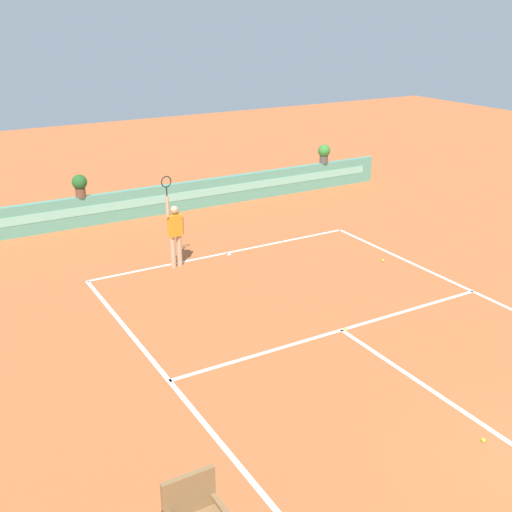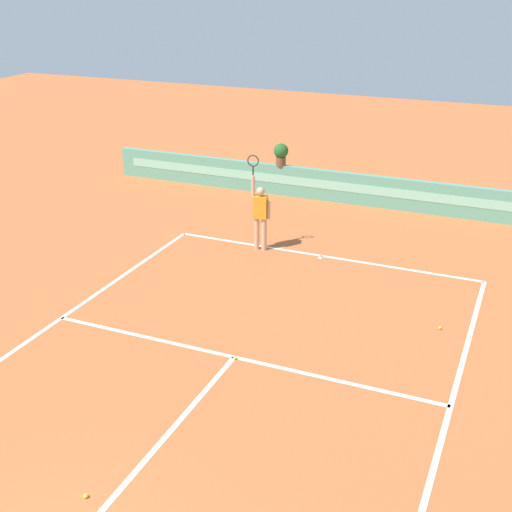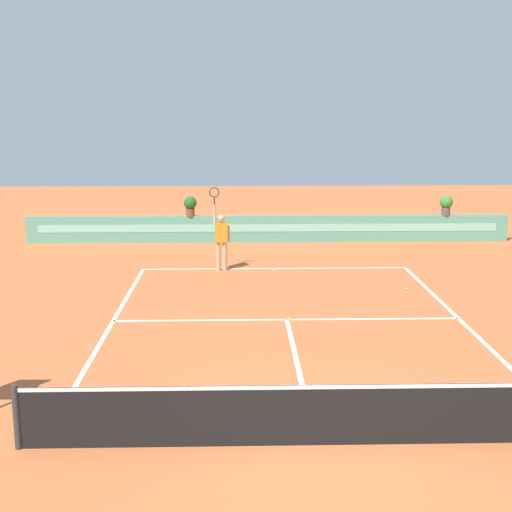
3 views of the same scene
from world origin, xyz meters
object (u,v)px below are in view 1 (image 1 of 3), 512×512
potted_plant_far_right (324,152)px  potted_plant_left (80,184)px  tennis_ball_near_baseline (483,440)px  tennis_ball_by_sideline (345,329)px  tennis_ball_mid_court (383,260)px  tennis_player (175,230)px

potted_plant_far_right → potted_plant_left: bearing=180.0°
tennis_ball_near_baseline → tennis_ball_by_sideline: (0.40, 4.23, 0.00)m
tennis_ball_mid_court → tennis_ball_by_sideline: same height
tennis_player → potted_plant_far_right: 9.57m
tennis_ball_mid_court → potted_plant_far_right: bearing=66.6°
tennis_player → tennis_ball_by_sideline: 5.69m
tennis_ball_by_sideline → potted_plant_far_right: potted_plant_far_right is taller
tennis_player → tennis_ball_by_sideline: size_ratio=38.01×
tennis_ball_mid_court → potted_plant_far_right: potted_plant_far_right is taller
potted_plant_far_right → tennis_ball_mid_court: bearing=-113.4°
potted_plant_far_right → potted_plant_left: size_ratio=1.00×
potted_plant_far_right → potted_plant_left: (-9.56, 0.00, 0.00)m
potted_plant_far_right → tennis_ball_near_baseline: bearing=-116.1°
tennis_ball_near_baseline → tennis_ball_mid_court: 7.98m
tennis_ball_mid_court → potted_plant_far_right: size_ratio=0.09×
tennis_player → potted_plant_far_right: bearing=29.5°
tennis_ball_near_baseline → potted_plant_far_right: bearing=63.9°
tennis_ball_mid_court → tennis_ball_near_baseline: bearing=-118.9°
tennis_player → tennis_ball_mid_court: bearing=-26.5°
tennis_ball_near_baseline → potted_plant_far_right: 15.96m
tennis_player → tennis_ball_mid_court: (5.16, -2.58, -1.02)m
tennis_ball_near_baseline → tennis_ball_by_sideline: size_ratio=1.00×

